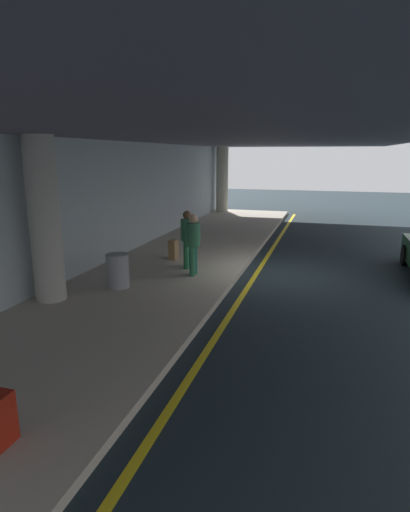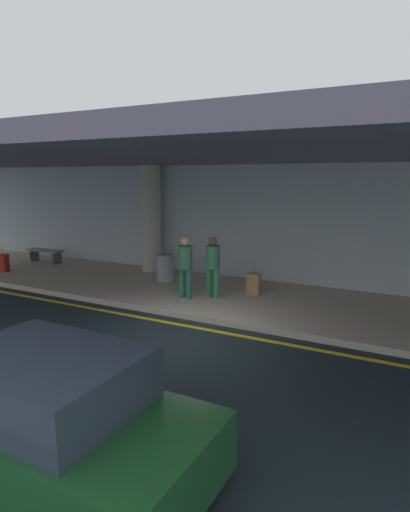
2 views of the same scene
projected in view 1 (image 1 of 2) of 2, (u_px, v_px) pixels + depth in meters
ground_plane at (278, 275)px, 12.25m from camera, size 60.00×60.00×0.00m
sidewalk at (177, 265)px, 13.08m from camera, size 26.00×4.20×0.15m
lane_stripe_yellow at (257, 273)px, 12.42m from camera, size 26.00×0.14×0.01m
support_column_far_left at (45, 220)px, 9.34m from camera, size 0.68×0.68×3.65m
support_column_left_mid at (222, 179)px, 24.27m from camera, size 0.68×0.68×3.65m
ceiling_overhang at (191, 134)px, 12.04m from camera, size 28.00×13.20×0.30m
terminal_back_wall at (108, 203)px, 13.27m from camera, size 26.00×0.30×3.80m
traveler_with_luggage at (187, 236)px, 12.21m from camera, size 0.38×0.38×1.68m
person_waiting_for_ride at (193, 241)px, 11.51m from camera, size 0.38×0.38×1.68m
suitcase_upright_primary at (173, 249)px, 13.40m from camera, size 0.36×0.22×0.90m
trash_bin_steel at (118, 271)px, 10.55m from camera, size 0.56×0.56×0.85m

